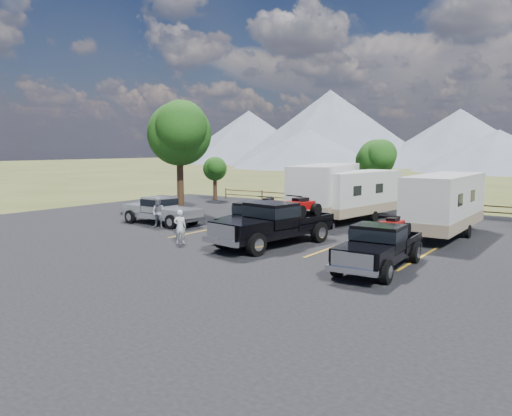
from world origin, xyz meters
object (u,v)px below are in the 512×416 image
Objects in this scene: rig_center at (275,222)px; person_a at (180,227)px; trailer_right at (444,204)px; tree_big_nw at (179,134)px; rig_left at (256,218)px; pickup_silver at (161,210)px; rig_right at (380,245)px; person_b at (159,213)px; trailer_center at (357,195)px; trailer_left at (325,191)px.

person_a is at bearing -139.59° from rig_center.
tree_big_nw is at bearing -177.52° from trailer_right.
rig_left is 1.09× the size of pickup_silver.
tree_big_nw is 20.03m from rig_right.
rig_right is 9.74m from person_a.
pickup_silver is at bearing 111.65° from person_b.
person_b is at bearing 168.65° from rig_right.
tree_big_nw is 13.03m from trailer_center.
rig_right is at bearing -25.85° from person_b.
tree_big_nw is at bearing -146.20° from pickup_silver.
person_b reaches higher than pickup_silver.
trailer_center is at bearing 134.61° from pickup_silver.
trailer_right is (8.12, 5.36, 0.73)m from rig_left.
trailer_left is 10.40m from pickup_silver.
pickup_silver is at bearing 165.39° from rig_right.
trailer_left is 1.80× the size of pickup_silver.
trailer_right is (7.94, -2.07, -0.15)m from trailer_left.
tree_big_nw is 4.78× the size of person_a.
trailer_center is 5.49× the size of person_a.
trailer_left is at bearing 78.48° from rig_left.
tree_big_nw is 1.39× the size of pickup_silver.
pickup_silver is at bearing -179.49° from rig_center.
tree_big_nw is at bearing 105.75° from person_b.
rig_right is 3.56× the size of person_a.
person_a is at bearing -111.06° from trailer_left.
trailer_right is at bearing 2.42° from tree_big_nw.
tree_big_nw is 1.28× the size of rig_left.
tree_big_nw is 11.06m from trailer_left.
rig_right is (8.02, -3.19, -0.02)m from rig_left.
trailer_right is at bearing -174.09° from person_a.
trailer_right reaches higher than person_b.
trailer_right is (17.97, 0.76, -3.87)m from tree_big_nw.
rig_left is at bearing 93.05° from pickup_silver.
rig_right is at bearing -23.55° from tree_big_nw.
person_b is at bearing 41.04° from pickup_silver.
trailer_left reaches higher than trailer_right.
trailer_center is at bearing 65.67° from rig_left.
person_b is at bearing -56.67° from tree_big_nw.
rig_left is at bearing -146.54° from trailer_right.
rig_right is at bearing -90.67° from trailer_right.
tree_big_nw is 0.77× the size of trailer_left.
rig_left is (9.85, -4.60, -4.61)m from tree_big_nw.
rig_left is 6.18m from person_b.
person_a is (5.18, -3.79, -0.05)m from pickup_silver.
pickup_silver is 1.28m from person_b.
person_a is at bearing -98.76° from trailer_center.
trailer_left reaches higher than person_b.
trailer_left is 1.13× the size of trailer_center.
rig_center is 6.01m from rig_right.
pickup_silver is 3.25× the size of person_b.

